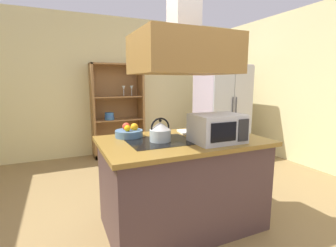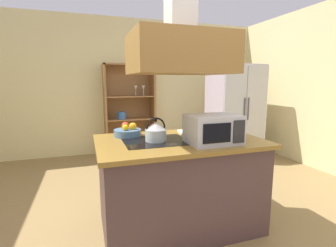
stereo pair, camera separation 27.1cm
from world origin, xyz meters
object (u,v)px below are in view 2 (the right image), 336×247
at_px(refrigerator, 234,111).
at_px(fruit_bowl, 128,132).
at_px(microwave, 213,129).
at_px(kettle, 156,131).
at_px(cutting_board, 195,132).
at_px(dish_cabinet, 129,115).

relative_size(refrigerator, fruit_bowl, 6.39).
height_order(refrigerator, microwave, refrigerator).
xyz_separation_m(refrigerator, fruit_bowl, (-2.34, -1.64, 0.06)).
bearing_deg(kettle, fruit_bowl, 125.09).
bearing_deg(cutting_board, kettle, -155.02).
distance_m(refrigerator, dish_cabinet, 2.08).
relative_size(kettle, cutting_board, 0.66).
bearing_deg(kettle, refrigerator, 42.48).
bearing_deg(cutting_board, fruit_bowl, 174.54).
xyz_separation_m(kettle, fruit_bowl, (-0.21, 0.31, -0.05)).
bearing_deg(microwave, cutting_board, 85.45).
relative_size(refrigerator, kettle, 7.94).
xyz_separation_m(microwave, fruit_bowl, (-0.69, 0.54, -0.08)).
xyz_separation_m(refrigerator, microwave, (-1.65, -2.18, 0.14)).
height_order(refrigerator, kettle, refrigerator).
bearing_deg(fruit_bowl, microwave, -38.41).
distance_m(kettle, fruit_bowl, 0.38).
xyz_separation_m(kettle, microwave, (0.47, -0.24, 0.04)).
relative_size(dish_cabinet, microwave, 3.90).
distance_m(refrigerator, kettle, 2.88).
xyz_separation_m(cutting_board, fruit_bowl, (-0.72, 0.07, 0.04)).
xyz_separation_m(refrigerator, dish_cabinet, (-1.91, 0.82, -0.09)).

